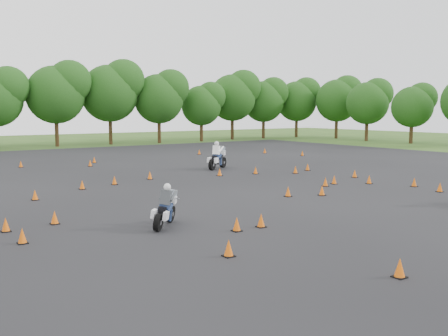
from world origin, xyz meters
name	(u,v)px	position (x,y,z in m)	size (l,w,h in m)	color
ground	(278,205)	(0.00, 0.00, 0.00)	(140.00, 140.00, 0.00)	#2D5119
asphalt_pad	(202,187)	(0.00, 6.00, 0.01)	(62.00, 62.00, 0.00)	black
treeline	(82,106)	(3.68, 34.82, 4.47)	(86.92, 32.10, 10.45)	#1B4413
traffic_cones	(189,184)	(-0.77, 6.02, 0.23)	(36.57, 32.96, 0.45)	#DD5A09
rider_grey	(163,205)	(-5.87, -0.78, 0.77)	(1.99, 0.61, 1.54)	#3D4144
rider_white	(218,155)	(5.30, 12.37, 0.96)	(2.46, 0.76, 1.90)	white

